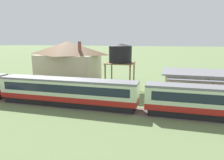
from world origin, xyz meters
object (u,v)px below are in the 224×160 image
passenger_train (69,91)px  station_house_brown_roof (68,60)px  station_building (205,85)px  water_tower (120,54)px

passenger_train → station_house_brown_roof: bearing=117.0°
passenger_train → station_building: (20.64, 9.53, 0.00)m
passenger_train → water_tower: 13.42m
passenger_train → water_tower: bearing=64.3°
station_building → water_tower: bearing=173.5°
passenger_train → station_building: 22.74m
station_building → station_house_brown_roof: (-29.53, 7.95, 2.61)m
passenger_train → station_house_brown_roof: (-8.89, 17.48, 2.61)m
station_building → water_tower: size_ratio=1.57×
station_house_brown_roof → water_tower: station_house_brown_roof is taller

